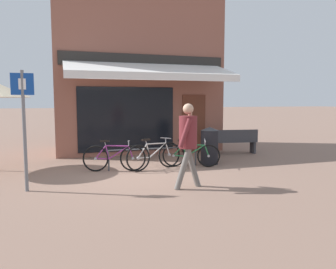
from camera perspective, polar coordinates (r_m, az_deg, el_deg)
The scene contains 10 objects.
ground_plane at distance 8.60m, azimuth -4.87°, elevation -6.77°, with size 160.00×160.00×0.00m, color #846656.
shop_front at distance 12.93m, azimuth -5.58°, elevation 10.12°, with size 6.03×4.70×5.69m.
bike_rack_rail at distance 9.18m, azimuth -2.47°, elevation -3.03°, with size 2.63×0.04×0.57m.
bicycle_purple at distance 8.90m, azimuth -9.37°, elevation -3.94°, with size 1.66×0.59×0.85m.
bicycle_silver at distance 9.02m, azimuth -2.44°, elevation -3.65°, with size 1.68×0.66×0.86m.
bicycle_green at distance 9.34m, azimuth 4.01°, elevation -3.53°, with size 1.56×0.76×0.80m.
pedestrian_adult at distance 7.01m, azimuth 3.50°, elevation -0.32°, with size 0.68×0.57×1.84m.
litter_bin at distance 9.80m, azimuth 7.23°, elevation -1.91°, with size 0.53×0.53×1.11m.
parking_sign at distance 7.32m, azimuth -23.82°, elevation 2.61°, with size 0.44×0.07×2.50m.
park_bench at distance 11.83m, azimuth 11.53°, elevation -1.11°, with size 1.65×0.66×0.87m.
Camera 1 is at (-1.88, -8.17, 1.89)m, focal length 35.00 mm.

